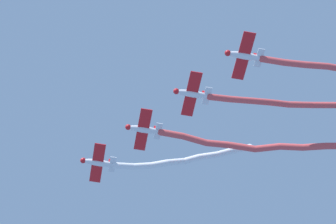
{
  "coord_description": "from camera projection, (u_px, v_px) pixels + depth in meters",
  "views": [
    {
      "loc": [
        26.48,
        -29.27,
        1.65
      ],
      "look_at": [
        6.73,
        4.02,
        63.68
      ],
      "focal_mm": 63.73,
      "sensor_mm": 36.0,
      "label": 1
    }
  ],
  "objects": [
    {
      "name": "airplane_lead",
      "position": [
        98.0,
        163.0,
        76.76
      ],
      "size": [
        5.14,
        5.58,
        1.56
      ],
      "rotation": [
        0.0,
        0.0,
        3.86
      ],
      "color": "white"
    },
    {
      "name": "smoke_trail_lead",
      "position": [
        184.0,
        159.0,
        78.39
      ],
      "size": [
        16.46,
        9.35,
        4.09
      ],
      "color": "white"
    },
    {
      "name": "airplane_left_wing",
      "position": [
        143.0,
        129.0,
        74.33
      ],
      "size": [
        5.12,
        5.6,
        1.56
      ],
      "rotation": [
        0.0,
        0.0,
        3.86
      ],
      "color": "white"
    },
    {
      "name": "smoke_trail_left_wing",
      "position": [
        254.0,
        144.0,
        74.29
      ],
      "size": [
        20.47,
        13.77,
        2.41
      ],
      "color": "#DB4C4C"
    },
    {
      "name": "airplane_right_wing",
      "position": [
        192.0,
        94.0,
        71.9
      ],
      "size": [
        5.13,
        5.58,
        1.56
      ],
      "rotation": [
        0.0,
        0.0,
        3.86
      ],
      "color": "white"
    },
    {
      "name": "smoke_trail_right_wing",
      "position": [
        307.0,
        104.0,
        73.87
      ],
      "size": [
        20.74,
        15.5,
        2.58
      ],
      "color": "#DB4C4C"
    },
    {
      "name": "airplane_slot",
      "position": [
        244.0,
        56.0,
        69.46
      ],
      "size": [
        5.12,
        5.59,
        1.56
      ],
      "rotation": [
        0.0,
        0.0,
        3.86
      ],
      "color": "white"
    }
  ]
}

